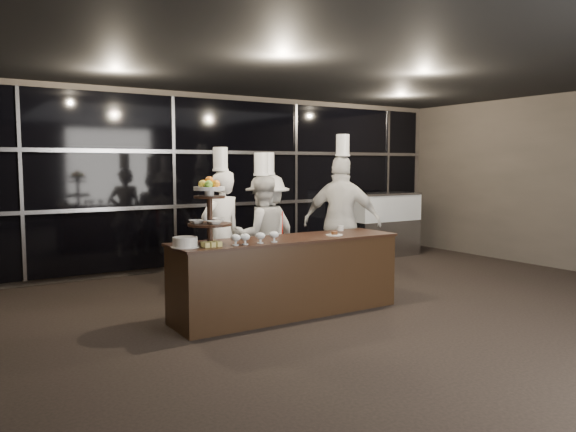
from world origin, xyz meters
TOP-DOWN VIEW (x-y plane):
  - room at (0.00, 0.00)m, footprint 10.00×10.00m
  - window_wall at (0.00, 4.94)m, footprint 8.60×0.10m
  - buffet_counter at (-1.04, 1.67)m, footprint 2.84×0.74m
  - display_stand at (-2.04, 1.67)m, footprint 0.48×0.48m
  - compotes at (-1.61, 1.45)m, footprint 0.59×0.11m
  - layer_cake at (-2.35, 1.62)m, footprint 0.30×0.30m
  - pastry_squares at (-2.10, 1.50)m, footprint 0.20×0.13m
  - small_plate at (-0.41, 1.57)m, footprint 0.20×0.20m
  - chef_cup at (-0.05, 1.92)m, footprint 0.08×0.08m
  - display_case at (2.85, 4.30)m, footprint 1.46×0.64m
  - chef_a at (-1.38, 2.76)m, footprint 0.71×0.55m
  - chef_b at (-0.81, 2.69)m, footprint 0.89×0.74m
  - chef_c at (-0.59, 2.89)m, footprint 1.22×0.94m
  - chef_d at (0.40, 2.46)m, footprint 1.10×1.15m

SIDE VIEW (x-z plane):
  - buffet_counter at x=-1.04m, z-range 0.01..0.93m
  - display_case at x=2.85m, z-range 0.07..1.31m
  - chef_b at x=-0.81m, z-range -0.14..1.81m
  - chef_c at x=-0.59m, z-range -0.14..1.82m
  - chef_a at x=-1.38m, z-range -0.12..1.89m
  - small_plate at x=-0.41m, z-range 0.91..0.96m
  - pastry_squares at x=-2.10m, z-range 0.92..0.97m
  - chef_cup at x=-0.05m, z-range 0.92..0.99m
  - chef_d at x=0.40m, z-range -0.14..2.08m
  - layer_cake at x=-2.35m, z-range 0.92..1.03m
  - compotes at x=-1.61m, z-range 0.94..1.06m
  - display_stand at x=-2.04m, z-range 0.97..1.71m
  - room at x=0.00m, z-range -3.50..6.50m
  - window_wall at x=0.00m, z-range 0.10..2.90m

